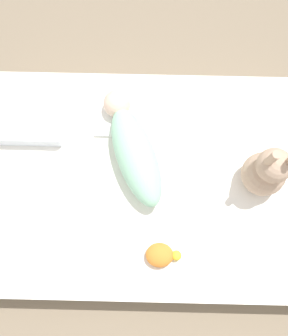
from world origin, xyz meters
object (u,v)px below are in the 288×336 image
object	(u,v)px
pillow	(23,114)
bunny_plush	(267,171)
swaddled_baby	(133,149)
turtle_plush	(161,255)

from	to	relation	value
pillow	bunny_plush	xyz separation A→B (m)	(1.07, -0.27, 0.10)
pillow	bunny_plush	distance (m)	1.11
swaddled_baby	turtle_plush	xyz separation A→B (m)	(0.13, -0.45, -0.05)
pillow	turtle_plush	xyz separation A→B (m)	(0.64, -0.62, -0.00)
swaddled_baby	bunny_plush	world-z (taller)	bunny_plush
swaddled_baby	bunny_plush	bearing A→B (deg)	-120.91
swaddled_baby	turtle_plush	size ratio (longest dim) A/B	3.70
swaddled_baby	bunny_plush	size ratio (longest dim) A/B	1.44
bunny_plush	pillow	bearing A→B (deg)	165.71
bunny_plush	turtle_plush	size ratio (longest dim) A/B	2.57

